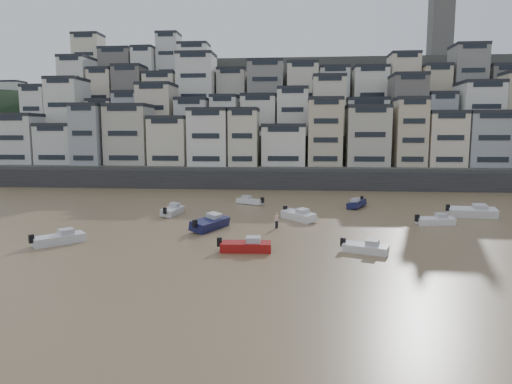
# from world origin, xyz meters

# --- Properties ---
(ground) EXTENTS (400.00, 400.00, 0.00)m
(ground) POSITION_xyz_m (0.00, 0.00, 0.00)
(ground) COLOR olive
(ground) RESTS_ON ground
(harbor_wall) EXTENTS (140.00, 3.00, 3.50)m
(harbor_wall) POSITION_xyz_m (10.00, 65.00, 1.75)
(harbor_wall) COLOR #38383A
(harbor_wall) RESTS_ON ground
(hillside) EXTENTS (141.04, 66.00, 50.00)m
(hillside) POSITION_xyz_m (14.73, 104.84, 13.01)
(hillside) COLOR #4C4C47
(hillside) RESTS_ON ground
(boat_a) EXTENTS (5.12, 1.94, 1.37)m
(boat_a) POSITION_xyz_m (9.71, 18.90, 0.69)
(boat_a) COLOR #A11513
(boat_a) RESTS_ON ground
(boat_b) EXTENTS (4.58, 2.94, 1.19)m
(boat_b) POSITION_xyz_m (20.43, 19.35, 0.59)
(boat_b) COLOR silver
(boat_b) RESTS_ON ground
(boat_c) EXTENTS (4.19, 6.46, 1.68)m
(boat_c) POSITION_xyz_m (4.67, 28.05, 0.84)
(boat_c) COLOR #151744
(boat_c) RESTS_ON ground
(boat_d) EXTENTS (4.95, 2.36, 1.30)m
(boat_d) POSITION_xyz_m (30.42, 32.86, 0.65)
(boat_d) COLOR white
(boat_d) RESTS_ON ground
(boat_e) EXTENTS (4.98, 5.53, 1.53)m
(boat_e) POSITION_xyz_m (14.47, 34.26, 0.77)
(boat_e) COLOR white
(boat_e) RESTS_ON ground
(boat_f) EXTENTS (2.35, 5.43, 1.43)m
(boat_f) POSITION_xyz_m (-1.92, 36.46, 0.72)
(boat_f) COLOR silver
(boat_f) RESTS_ON ground
(boat_g) EXTENTS (6.45, 2.59, 1.72)m
(boat_g) POSITION_xyz_m (36.46, 38.15, 0.86)
(boat_g) COLOR silver
(boat_g) RESTS_ON ground
(boat_h) EXTENTS (4.80, 3.43, 1.26)m
(boat_h) POSITION_xyz_m (7.21, 46.33, 0.63)
(boat_h) COLOR silver
(boat_h) RESTS_ON ground
(boat_i) EXTENTS (3.71, 5.40, 1.41)m
(boat_i) POSITION_xyz_m (22.82, 44.57, 0.71)
(boat_i) COLOR #141740
(boat_i) RESTS_ON ground
(boat_j) EXTENTS (4.81, 4.96, 1.42)m
(boat_j) POSITION_xyz_m (-8.60, 20.04, 0.71)
(boat_j) COLOR silver
(boat_j) RESTS_ON ground
(person_pink) EXTENTS (0.44, 0.44, 1.74)m
(person_pink) POSITION_xyz_m (12.02, 29.40, 0.87)
(person_pink) COLOR beige
(person_pink) RESTS_ON ground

